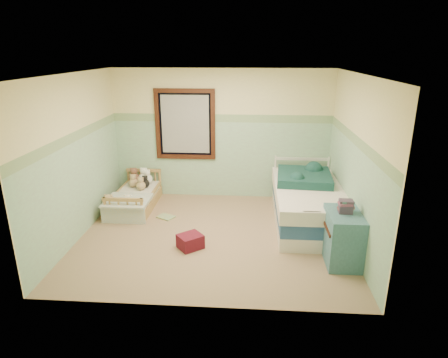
# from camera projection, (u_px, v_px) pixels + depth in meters

# --- Properties ---
(floor) EXTENTS (4.20, 3.60, 0.02)m
(floor) POSITION_uv_depth(u_px,v_px,m) (213.00, 236.00, 6.16)
(floor) COLOR #8A6B4F
(floor) RESTS_ON ground
(ceiling) EXTENTS (4.20, 3.60, 0.02)m
(ceiling) POSITION_uv_depth(u_px,v_px,m) (211.00, 73.00, 5.36)
(ceiling) COLOR silver
(ceiling) RESTS_ON wall_back
(wall_back) EXTENTS (4.20, 0.04, 2.50)m
(wall_back) POSITION_uv_depth(u_px,v_px,m) (222.00, 135.00, 7.46)
(wall_back) COLOR beige
(wall_back) RESTS_ON floor
(wall_front) EXTENTS (4.20, 0.04, 2.50)m
(wall_front) POSITION_uv_depth(u_px,v_px,m) (195.00, 207.00, 4.06)
(wall_front) COLOR beige
(wall_front) RESTS_ON floor
(wall_left) EXTENTS (0.04, 3.60, 2.50)m
(wall_left) POSITION_uv_depth(u_px,v_px,m) (76.00, 158.00, 5.90)
(wall_left) COLOR beige
(wall_left) RESTS_ON floor
(wall_right) EXTENTS (0.04, 3.60, 2.50)m
(wall_right) POSITION_uv_depth(u_px,v_px,m) (355.00, 163.00, 5.62)
(wall_right) COLOR beige
(wall_right) RESTS_ON floor
(wainscot_mint) EXTENTS (4.20, 0.01, 1.50)m
(wainscot_mint) POSITION_uv_depth(u_px,v_px,m) (222.00, 160.00, 7.61)
(wainscot_mint) COLOR #8CAA92
(wainscot_mint) RESTS_ON floor
(border_strip) EXTENTS (4.20, 0.01, 0.15)m
(border_strip) POSITION_uv_depth(u_px,v_px,m) (221.00, 118.00, 7.34)
(border_strip) COLOR #3A6E42
(border_strip) RESTS_ON wall_back
(window_frame) EXTENTS (1.16, 0.06, 1.36)m
(window_frame) POSITION_uv_depth(u_px,v_px,m) (185.00, 125.00, 7.41)
(window_frame) COLOR black
(window_frame) RESTS_ON wall_back
(window_blinds) EXTENTS (0.92, 0.01, 1.12)m
(window_blinds) POSITION_uv_depth(u_px,v_px,m) (185.00, 124.00, 7.42)
(window_blinds) COLOR #ADADA9
(window_blinds) RESTS_ON window_frame
(toddler_bed_frame) EXTENTS (0.70, 1.40, 0.18)m
(toddler_bed_frame) POSITION_uv_depth(u_px,v_px,m) (136.00, 203.00, 7.23)
(toddler_bed_frame) COLOR olive
(toddler_bed_frame) RESTS_ON floor
(toddler_mattress) EXTENTS (0.64, 1.34, 0.12)m
(toddler_mattress) POSITION_uv_depth(u_px,v_px,m) (135.00, 195.00, 7.18)
(toddler_mattress) COLOR silver
(toddler_mattress) RESTS_ON toddler_bed_frame
(patchwork_quilt) EXTENTS (0.76, 0.70, 0.03)m
(patchwork_quilt) POSITION_uv_depth(u_px,v_px,m) (127.00, 200.00, 6.74)
(patchwork_quilt) COLOR #93BCDF
(patchwork_quilt) RESTS_ON toddler_mattress
(plush_bed_brown) EXTENTS (0.22, 0.22, 0.22)m
(plush_bed_brown) POSITION_uv_depth(u_px,v_px,m) (134.00, 178.00, 7.61)
(plush_bed_brown) COLOR brown
(plush_bed_brown) RESTS_ON toddler_mattress
(plush_bed_white) EXTENTS (0.22, 0.22, 0.22)m
(plush_bed_white) POSITION_uv_depth(u_px,v_px,m) (144.00, 178.00, 7.60)
(plush_bed_white) COLOR white
(plush_bed_white) RESTS_ON toddler_mattress
(plush_bed_tan) EXTENTS (0.18, 0.18, 0.18)m
(plush_bed_tan) POSITION_uv_depth(u_px,v_px,m) (133.00, 183.00, 7.41)
(plush_bed_tan) COLOR tan
(plush_bed_tan) RESTS_ON toddler_mattress
(plush_bed_dark) EXTENTS (0.16, 0.16, 0.16)m
(plush_bed_dark) POSITION_uv_depth(u_px,v_px,m) (145.00, 183.00, 7.39)
(plush_bed_dark) COLOR black
(plush_bed_dark) RESTS_ON toddler_mattress
(plush_floor_cream) EXTENTS (0.24, 0.24, 0.24)m
(plush_floor_cream) POSITION_uv_depth(u_px,v_px,m) (129.00, 207.00, 6.99)
(plush_floor_cream) COLOR #EEE6CB
(plush_floor_cream) RESTS_ON floor
(plush_floor_tan) EXTENTS (0.25, 0.25, 0.25)m
(plush_floor_tan) POSITION_uv_depth(u_px,v_px,m) (109.00, 207.00, 6.94)
(plush_floor_tan) COLOR tan
(plush_floor_tan) RESTS_ON floor
(twin_bed_frame) EXTENTS (1.06, 2.13, 0.22)m
(twin_bed_frame) POSITION_uv_depth(u_px,v_px,m) (307.00, 217.00, 6.57)
(twin_bed_frame) COLOR white
(twin_bed_frame) RESTS_ON floor
(twin_boxspring) EXTENTS (1.06, 2.13, 0.22)m
(twin_boxspring) POSITION_uv_depth(u_px,v_px,m) (308.00, 205.00, 6.50)
(twin_boxspring) COLOR navy
(twin_boxspring) RESTS_ON twin_bed_frame
(twin_mattress) EXTENTS (1.11, 2.17, 0.22)m
(twin_mattress) POSITION_uv_depth(u_px,v_px,m) (309.00, 193.00, 6.43)
(twin_mattress) COLOR silver
(twin_mattress) RESTS_ON twin_boxspring
(teal_blanket) EXTENTS (0.98, 1.03, 0.14)m
(teal_blanket) POSITION_uv_depth(u_px,v_px,m) (304.00, 177.00, 6.66)
(teal_blanket) COLOR #163C36
(teal_blanket) RESTS_ON twin_mattress
(dresser) EXTENTS (0.46, 0.73, 0.73)m
(dresser) POSITION_uv_depth(u_px,v_px,m) (343.00, 237.00, 5.31)
(dresser) COLOR #375F6D
(dresser) RESTS_ON floor
(book_stack) EXTENTS (0.19, 0.15, 0.18)m
(book_stack) POSITION_uv_depth(u_px,v_px,m) (346.00, 206.00, 5.18)
(book_stack) COLOR brown
(book_stack) RESTS_ON dresser
(red_pillow) EXTENTS (0.45, 0.44, 0.21)m
(red_pillow) POSITION_uv_depth(u_px,v_px,m) (190.00, 241.00, 5.75)
(red_pillow) COLOR #A01A37
(red_pillow) RESTS_ON floor
(floor_book) EXTENTS (0.35, 0.32, 0.03)m
(floor_book) POSITION_uv_depth(u_px,v_px,m) (166.00, 217.00, 6.81)
(floor_book) COLOR gold
(floor_book) RESTS_ON floor
(extra_plush_0) EXTENTS (0.20, 0.20, 0.20)m
(extra_plush_0) POSITION_uv_depth(u_px,v_px,m) (147.00, 179.00, 7.57)
(extra_plush_0) COLOR white
(extra_plush_0) RESTS_ON toddler_mattress
(extra_plush_1) EXTENTS (0.17, 0.17, 0.17)m
(extra_plush_1) POSITION_uv_depth(u_px,v_px,m) (141.00, 186.00, 7.25)
(extra_plush_1) COLOR tan
(extra_plush_1) RESTS_ON toddler_mattress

